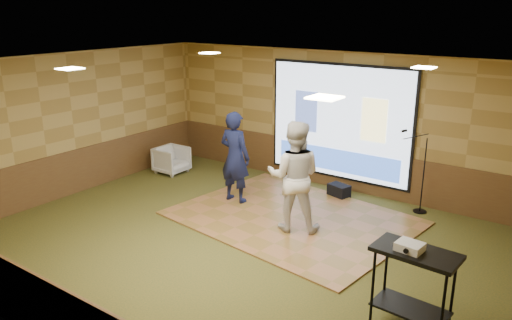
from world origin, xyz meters
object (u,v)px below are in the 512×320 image
Objects in this scene: mic_stand at (419,188)px; duffel_bag at (339,191)px; projector at (410,247)px; banquet_chair at (172,160)px; av_table at (414,273)px; projector_screen at (339,123)px; player_left at (235,157)px; player_right at (294,176)px; dance_floor at (292,218)px.

mic_stand is 3.73× the size of duffel_bag.
projector is 0.43× the size of banquet_chair.
av_table is 2.46× the size of duffel_bag.
av_table is 0.36m from projector.
projector is (2.99, -4.09, -0.35)m from projector_screen.
projector_screen reaches higher than mic_stand.
duffel_bag is at bearing -179.54° from mic_stand.
player_left reaches higher than av_table.
duffel_bag is (-2.68, 3.63, -0.99)m from projector.
projector_screen is 2.51m from player_right.
dance_floor is at bearing 150.36° from projector.
mic_stand reaches higher than av_table.
player_left is 0.94× the size of player_right.
av_table is (3.06, -4.05, -0.71)m from projector_screen.
av_table is at bearing 153.19° from player_left.
duffel_bag is at bearing -113.58° from player_right.
projector_screen is 2.04× the size of mic_stand.
projector is 0.19× the size of mic_stand.
av_table is 3.50× the size of projector.
projector is 4.62m from duffel_bag.
player_left is 2.58m from banquet_chair.
player_left is (-1.42, 0.06, 0.95)m from dance_floor.
projector is 0.70× the size of duffel_bag.
banquet_chair is (-6.73, 2.74, -0.80)m from projector.
dance_floor is 3.90m from banquet_chair.
banquet_chair is (-3.74, -1.35, -1.15)m from projector_screen.
duffel_bag is (0.21, 1.55, 0.12)m from dance_floor.
duffel_bag is at bearing 127.53° from av_table.
mic_stand reaches higher than projector.
projector_screen is at bearing 92.60° from dance_floor.
mic_stand is (3.25, 1.68, -0.47)m from player_left.
duffel_bag is at bearing 82.20° from dance_floor.
projector_screen is 1.66× the size of player_right.
banquet_chair reaches higher than duffel_bag.
dance_floor is 1.71m from player_left.
projector_screen is at bearing -106.82° from player_right.
dance_floor is at bearing -142.58° from mic_stand.
projector reaches higher than dance_floor.
player_right is at bearing 153.76° from projector.
player_left is 4.31× the size of duffel_bag.
mic_stand reaches higher than duffel_bag.
banquet_chair is 4.15m from duffel_bag.
player_left reaches higher than projector.
projector_screen is 4.14m from banquet_chair.
dance_floor is 13.90× the size of projector.
projector_screen is 3.10× the size of av_table.
dance_floor is 3.73m from projector.
player_left is 6.13× the size of projector.
av_table reaches higher than dance_floor.
player_right is 2.81× the size of banquet_chair.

